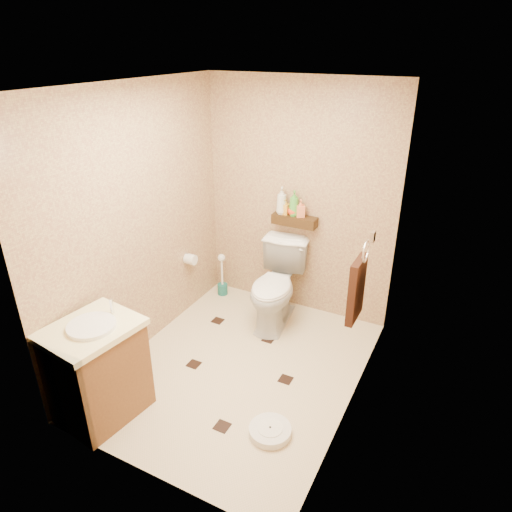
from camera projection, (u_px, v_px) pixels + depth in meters
The scene contains 19 objects.
ground at pixel (240, 368), 4.11m from camera, with size 2.50×2.50×0.00m, color beige.
wall_back at pixel (298, 201), 4.59m from camera, with size 2.00×0.04×2.40m, color tan.
wall_front at pixel (130, 327), 2.58m from camera, with size 2.00×0.04×2.40m, color tan.
wall_left at pixel (138, 225), 4.00m from camera, with size 0.04×2.50×2.40m, color tan.
wall_right at pixel (363, 273), 3.18m from camera, with size 0.04×2.50×2.40m, color tan.
ceiling at pixel (235, 84), 3.07m from camera, with size 2.00×2.50×0.02m, color silver.
wall_shelf at pixel (294, 220), 4.61m from camera, with size 0.46×0.14×0.10m, color #39250F.
floor_accents at pixel (242, 372), 4.05m from camera, with size 1.24×1.33×0.01m.
toilet at pixel (276, 286), 4.61m from camera, with size 0.47×0.83×0.84m, color white.
vanity at pixel (98, 370), 3.45m from camera, with size 0.62×0.72×0.93m.
bathroom_scale at pixel (270, 431), 3.41m from camera, with size 0.38×0.38×0.06m.
toilet_brush at pixel (222, 280), 5.22m from camera, with size 0.12×0.12×0.51m.
towel_ring at pixel (357, 287), 3.52m from camera, with size 0.12×0.30×0.76m.
toilet_paper at pixel (191, 259), 4.76m from camera, with size 0.12×0.11×0.12m.
bottle_a at pixel (282, 200), 4.59m from camera, with size 0.11×0.11×0.28m, color silver.
bottle_b at pixel (285, 207), 4.59m from camera, with size 0.07×0.07×0.16m, color gold.
bottle_c at pixel (293, 209), 4.56m from camera, with size 0.11×0.11×0.14m, color #EF411C.
bottle_d at pixel (294, 203), 4.53m from camera, with size 0.10×0.10×0.26m, color green.
bottle_e at pixel (301, 208), 4.52m from camera, with size 0.08×0.08×0.18m, color #ED7C4F.
Camera 1 is at (1.62, -2.85, 2.68)m, focal length 32.00 mm.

